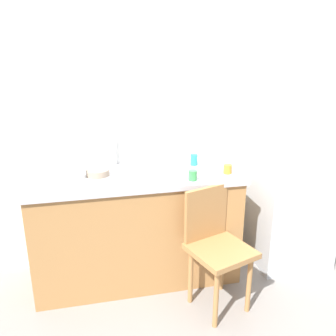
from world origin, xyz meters
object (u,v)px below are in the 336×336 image
at_px(dish_tray, 147,171).
at_px(cup_green, 193,175).
at_px(chair, 216,243).
at_px(cup_teal, 194,160).
at_px(cup_orange, 228,169).
at_px(terracotta_bowl, 98,172).
at_px(refrigerator, 290,193).
at_px(cup_white, 79,173).

relative_size(dish_tray, cup_green, 3.72).
xyz_separation_m(chair, cup_teal, (0.01, 0.60, 0.45)).
bearing_deg(cup_orange, dish_tray, 169.63).
height_order(terracotta_bowl, cup_teal, cup_teal).
height_order(chair, dish_tray, dish_tray).
relative_size(dish_tray, cup_teal, 3.02).
bearing_deg(dish_tray, cup_orange, -10.37).
xyz_separation_m(refrigerator, cup_white, (-1.77, 0.00, 0.32)).
relative_size(dish_tray, cup_white, 3.12).
relative_size(refrigerator, chair, 1.41).
bearing_deg(refrigerator, cup_white, 179.93).
distance_m(chair, terracotta_bowl, 1.03).
relative_size(refrigerator, dish_tray, 4.47).
distance_m(cup_orange, cup_white, 1.13).
bearing_deg(cup_teal, dish_tray, -160.53).
relative_size(cup_orange, cup_green, 0.94).
bearing_deg(cup_teal, refrigerator, -9.02).
distance_m(dish_tray, terracotta_bowl, 0.38).
relative_size(cup_green, cup_teal, 0.81).
bearing_deg(terracotta_bowl, dish_tray, -9.35).
relative_size(chair, cup_green, 11.83).
bearing_deg(cup_green, chair, -66.54).
bearing_deg(dish_tray, cup_teal, 19.47).
relative_size(refrigerator, cup_white, 13.96).
relative_size(refrigerator, terracotta_bowl, 7.14).
xyz_separation_m(refrigerator, cup_teal, (-0.84, 0.13, 0.32)).
height_order(refrigerator, dish_tray, refrigerator).
bearing_deg(terracotta_bowl, chair, -32.83).
height_order(refrigerator, chair, refrigerator).
xyz_separation_m(dish_tray, cup_white, (-0.51, 0.02, 0.02)).
height_order(cup_orange, cup_green, cup_green).
xyz_separation_m(chair, dish_tray, (-0.42, 0.45, 0.43)).
relative_size(refrigerator, cup_green, 16.65).
bearing_deg(cup_teal, cup_white, -171.97).
relative_size(chair, dish_tray, 3.18).
xyz_separation_m(terracotta_bowl, cup_orange, (0.99, -0.17, 0.01)).
xyz_separation_m(refrigerator, cup_green, (-0.95, -0.21, 0.31)).
height_order(cup_white, cup_teal, cup_teal).
height_order(chair, cup_teal, cup_teal).
bearing_deg(cup_orange, refrigerator, 11.23).
relative_size(terracotta_bowl, cup_teal, 1.89).
distance_m(terracotta_bowl, cup_green, 0.73).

